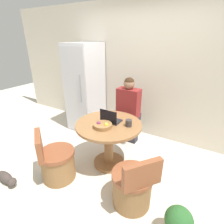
# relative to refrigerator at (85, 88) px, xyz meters

# --- Properties ---
(ground_plane) EXTENTS (12.00, 12.00, 0.00)m
(ground_plane) POSITION_rel_refrigerator_xyz_m (1.19, -1.15, -0.92)
(ground_plane) COLOR beige
(wall_back) EXTENTS (7.00, 0.06, 2.60)m
(wall_back) POSITION_rel_refrigerator_xyz_m (1.19, 0.40, 0.38)
(wall_back) COLOR beige
(wall_back) RESTS_ON ground_plane
(refrigerator) EXTENTS (0.61, 0.72, 1.85)m
(refrigerator) POSITION_rel_refrigerator_xyz_m (0.00, 0.00, 0.00)
(refrigerator) COLOR silver
(refrigerator) RESTS_ON ground_plane
(dining_table) EXTENTS (1.00, 1.00, 0.75)m
(dining_table) POSITION_rel_refrigerator_xyz_m (1.15, -0.88, -0.40)
(dining_table) COLOR olive
(dining_table) RESTS_ON ground_plane
(chair_near_right_corner) EXTENTS (0.58, 0.58, 0.77)m
(chair_near_right_corner) POSITION_rel_refrigerator_xyz_m (1.79, -1.38, -0.66)
(chair_near_right_corner) COLOR olive
(chair_near_right_corner) RESTS_ON ground_plane
(chair_near_left_corner) EXTENTS (0.57, 0.58, 0.77)m
(chair_near_left_corner) POSITION_rel_refrigerator_xyz_m (0.66, -1.53, -0.66)
(chair_near_left_corner) COLOR olive
(chair_near_left_corner) RESTS_ON ground_plane
(person_seated) EXTENTS (0.40, 0.37, 1.32)m
(person_seated) POSITION_rel_refrigerator_xyz_m (1.14, -0.16, -0.21)
(person_seated) COLOR #2D2D38
(person_seated) RESTS_ON ground_plane
(laptop) EXTENTS (0.28, 0.21, 0.21)m
(laptop) POSITION_rel_refrigerator_xyz_m (1.15, -0.82, -0.13)
(laptop) COLOR #232328
(laptop) RESTS_ON dining_table
(fruit_bowl) EXTENTS (0.27, 0.27, 0.09)m
(fruit_bowl) POSITION_rel_refrigerator_xyz_m (1.14, -1.03, -0.15)
(fruit_bowl) COLOR olive
(fruit_bowl) RESTS_ON dining_table
(coffee_cup) EXTENTS (0.09, 0.09, 0.10)m
(coffee_cup) POSITION_rel_refrigerator_xyz_m (1.44, -0.80, -0.13)
(coffee_cup) COLOR #383333
(coffee_cup) RESTS_ON dining_table
(cat) EXTENTS (0.48, 0.16, 0.16)m
(cat) POSITION_rel_refrigerator_xyz_m (0.10, -1.99, -0.84)
(cat) COLOR #473D38
(cat) RESTS_ON ground_plane
(potted_plant) EXTENTS (0.28, 0.28, 0.41)m
(potted_plant) POSITION_rel_refrigerator_xyz_m (2.37, -1.53, -0.70)
(potted_plant) COLOR #935638
(potted_plant) RESTS_ON ground_plane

